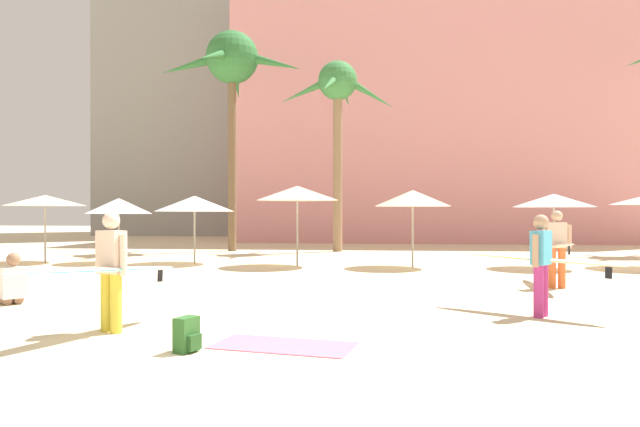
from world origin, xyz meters
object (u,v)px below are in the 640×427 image
object	(u,v)px
cafe_umbrella_3	(119,206)
cafe_umbrella_0	(413,198)
person_far_right	(555,246)
cafe_umbrella_5	(195,204)
beach_towel	(283,345)
palm_tree_center	(338,96)
cafe_umbrella_6	(554,201)
person_near_right	(107,268)
backpack	(187,335)
person_mid_right	(539,260)
cafe_umbrella_2	(45,200)
person_near_left	(11,286)
palm_tree_far_left	(232,65)
cafe_umbrella_4	(297,193)

from	to	relation	value
cafe_umbrella_3	cafe_umbrella_0	bearing A→B (deg)	-3.85
cafe_umbrella_0	person_far_right	bearing A→B (deg)	-57.40
cafe_umbrella_5	beach_towel	size ratio (longest dim) A/B	1.48
palm_tree_center	beach_towel	bearing A→B (deg)	-88.06
cafe_umbrella_0	cafe_umbrella_6	size ratio (longest dim) A/B	0.98
person_near_right	palm_tree_center	bearing A→B (deg)	-160.75
cafe_umbrella_3	person_far_right	bearing A→B (deg)	-22.49
cafe_umbrella_0	backpack	world-z (taller)	cafe_umbrella_0
palm_tree_center	cafe_umbrella_5	world-z (taller)	palm_tree_center
beach_towel	person_mid_right	xyz separation A→B (m)	(3.76, 2.56, 0.89)
cafe_umbrella_2	cafe_umbrella_5	bearing A→B (deg)	1.96
backpack	person_near_right	size ratio (longest dim) A/B	0.15
cafe_umbrella_6	person_far_right	bearing A→B (deg)	-105.37
beach_towel	person_near_left	world-z (taller)	person_near_left
cafe_umbrella_5	backpack	xyz separation A→B (m)	(3.70, -11.73, -1.74)
cafe_umbrella_5	person_far_right	size ratio (longest dim) A/B	0.83
palm_tree_far_left	person_mid_right	xyz separation A→B (m)	(8.87, -14.75, -7.02)
backpack	person_mid_right	xyz separation A→B (m)	(4.86, 2.99, 0.70)
palm_tree_far_left	palm_tree_center	world-z (taller)	palm_tree_far_left
person_near_left	person_near_right	size ratio (longest dim) A/B	0.33
cafe_umbrella_2	beach_towel	xyz separation A→B (m)	(9.81, -11.14, -2.04)
cafe_umbrella_2	cafe_umbrella_6	size ratio (longest dim) A/B	1.09
palm_tree_far_left	person_mid_right	distance (m)	18.59
palm_tree_far_left	backpack	world-z (taller)	palm_tree_far_left
palm_tree_center	person_near_right	xyz separation A→B (m)	(-1.93, -17.10, -5.65)
cafe_umbrella_0	cafe_umbrella_3	size ratio (longest dim) A/B	1.09
backpack	palm_tree_far_left	bearing A→B (deg)	123.08
cafe_umbrella_5	beach_towel	bearing A→B (deg)	-67.02
beach_towel	person_far_right	distance (m)	8.07
backpack	person_near_right	distance (m)	1.82
cafe_umbrella_3	person_near_left	xyz separation A→B (m)	(1.89, -8.56, -1.53)
palm_tree_far_left	backpack	distance (m)	19.76
cafe_umbrella_6	backpack	bearing A→B (deg)	-123.33
person_mid_right	palm_tree_far_left	bearing A→B (deg)	-25.21
palm_tree_center	person_near_left	size ratio (longest dim) A/B	8.53
cafe_umbrella_5	person_near_left	xyz separation A→B (m)	(-0.70, -8.49, -1.60)
palm_tree_far_left	cafe_umbrella_3	size ratio (longest dim) A/B	4.39
cafe_umbrella_2	backpack	world-z (taller)	cafe_umbrella_2
person_far_right	palm_tree_far_left	bearing A→B (deg)	51.90
palm_tree_center	cafe_umbrella_3	distance (m)	10.31
person_near_left	backpack	bearing A→B (deg)	-175.97
palm_tree_center	palm_tree_far_left	bearing A→B (deg)	-176.99
person_mid_right	person_near_right	xyz separation A→B (m)	(-6.29, -2.11, 0.01)
cafe_umbrella_2	person_mid_right	distance (m)	16.10
palm_tree_center	cafe_umbrella_2	xyz separation A→B (m)	(-9.22, -6.41, -4.51)
cafe_umbrella_0	cafe_umbrella_2	xyz separation A→B (m)	(-11.99, 0.41, -0.04)
beach_towel	backpack	distance (m)	1.19
palm_tree_far_left	cafe_umbrella_3	world-z (taller)	palm_tree_far_left
cafe_umbrella_3	person_mid_right	bearing A→B (deg)	-38.31
cafe_umbrella_4	person_near_left	world-z (taller)	cafe_umbrella_4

